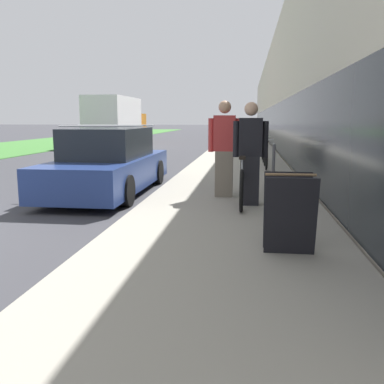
{
  "coord_description": "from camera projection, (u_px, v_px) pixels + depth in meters",
  "views": [
    {
      "loc": [
        5.71,
        -4.88,
        1.63
      ],
      "look_at": [
        3.4,
        12.97,
        -1.46
      ],
      "focal_mm": 40.0,
      "sensor_mm": 36.0,
      "label": 1
    }
  ],
  "objects": [
    {
      "name": "moving_truck",
      "position": [
        117.0,
        121.0,
        26.05
      ],
      "size": [
        2.19,
        6.92,
        2.9
      ],
      "color": "orange",
      "rests_on": "ground"
    },
    {
      "name": "parked_sedan_curbside",
      "position": [
        109.0,
        164.0,
        9.44
      ],
      "size": [
        1.79,
        4.73,
        1.5
      ],
      "color": "navy",
      "rests_on": "ground"
    },
    {
      "name": "lawn_strip",
      "position": [
        63.0,
        141.0,
        31.17
      ],
      "size": [
        6.86,
        70.0,
        0.03
      ],
      "color": "#3D7533",
      "rests_on": "ground"
    },
    {
      "name": "person_rider",
      "position": [
        250.0,
        154.0,
        7.41
      ],
      "size": [
        0.6,
        0.24,
        1.78
      ],
      "color": "black",
      "rests_on": "sidewalk_slab"
    },
    {
      "name": "bike_rack_hoop",
      "position": [
        274.0,
        156.0,
        11.52
      ],
      "size": [
        0.05,
        0.6,
        0.84
      ],
      "color": "#4C4C51",
      "rests_on": "sidewalk_slab"
    },
    {
      "name": "storefront_facade",
      "position": [
        334.0,
        97.0,
        32.05
      ],
      "size": [
        10.01,
        70.0,
        6.42
      ],
      "color": "beige",
      "rests_on": "ground"
    },
    {
      "name": "cruiser_bike_middle",
      "position": [
        263.0,
        151.0,
        15.21
      ],
      "size": [
        0.52,
        1.82,
        0.87
      ],
      "color": "black",
      "rests_on": "sidewalk_slab"
    },
    {
      "name": "sidewalk_slab",
      "position": [
        243.0,
        145.0,
        25.6
      ],
      "size": [
        3.21,
        70.0,
        0.14
      ],
      "color": "gray",
      "rests_on": "ground"
    },
    {
      "name": "sandwich_board_sign",
      "position": [
        289.0,
        213.0,
        4.83
      ],
      "size": [
        0.56,
        0.56,
        0.9
      ],
      "color": "black",
      "rests_on": "sidewalk_slab"
    },
    {
      "name": "tandem_bicycle",
      "position": [
        242.0,
        180.0,
        7.85
      ],
      "size": [
        0.52,
        2.71,
        0.89
      ],
      "color": "black",
      "rests_on": "sidewalk_slab"
    },
    {
      "name": "cruiser_bike_nearest",
      "position": [
        266.0,
        156.0,
        13.08
      ],
      "size": [
        0.52,
        1.82,
        0.87
      ],
      "color": "black",
      "rests_on": "sidewalk_slab"
    },
    {
      "name": "person_bystander",
      "position": [
        224.0,
        149.0,
        8.22
      ],
      "size": [
        0.62,
        0.24,
        1.84
      ],
      "color": "#756B5B",
      "rests_on": "sidewalk_slab"
    }
  ]
}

